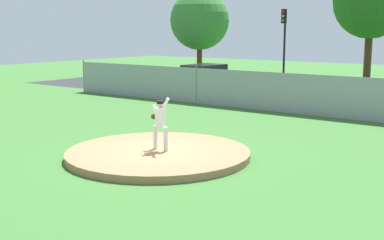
{
  "coord_description": "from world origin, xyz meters",
  "views": [
    {
      "loc": [
        9.79,
        -11.55,
        3.86
      ],
      "look_at": [
        0.25,
        1.4,
        0.98
      ],
      "focal_mm": 47.62,
      "sensor_mm": 36.0,
      "label": 1
    }
  ],
  "objects": [
    {
      "name": "traffic_light_near",
      "position": [
        -5.16,
        18.79,
        3.49
      ],
      "size": [
        0.28,
        0.46,
        5.13
      ],
      "color": "black",
      "rests_on": "ground_plane"
    },
    {
      "name": "pitchers_mound",
      "position": [
        0.0,
        0.0,
        0.11
      ],
      "size": [
        5.62,
        5.62,
        0.22
      ],
      "primitive_type": "cylinder",
      "color": "#99704C",
      "rests_on": "ground_plane"
    },
    {
      "name": "pitcher_youth",
      "position": [
        0.01,
        0.09,
        1.15
      ],
      "size": [
        0.77,
        0.32,
        1.64
      ],
      "color": "silver",
      "rests_on": "pitchers_mound"
    },
    {
      "name": "asphalt_strip",
      "position": [
        0.0,
        14.5,
        0.0
      ],
      "size": [
        44.0,
        7.0,
        0.01
      ],
      "primitive_type": "cube",
      "color": "#2B2B2D",
      "rests_on": "ground_plane"
    },
    {
      "name": "tree_leaning_west",
      "position": [
        -1.19,
        23.47,
        5.67
      ],
      "size": [
        4.97,
        4.97,
        8.18
      ],
      "color": "#4C331E",
      "rests_on": "ground_plane"
    },
    {
      "name": "ground_plane",
      "position": [
        0.0,
        6.0,
        0.0
      ],
      "size": [
        80.0,
        80.0,
        0.0
      ],
      "primitive_type": "plane",
      "color": "#386B2D"
    },
    {
      "name": "tree_bushy_near",
      "position": [
        -13.66,
        21.28,
        4.53
      ],
      "size": [
        4.6,
        4.6,
        6.85
      ],
      "color": "#4C331E",
      "rests_on": "ground_plane"
    },
    {
      "name": "parked_car_silver",
      "position": [
        -8.16,
        14.08,
        0.83
      ],
      "size": [
        2.09,
        4.71,
        1.73
      ],
      "color": "#B7BABF",
      "rests_on": "ground_plane"
    },
    {
      "name": "chainlink_fence",
      "position": [
        0.0,
        10.0,
        0.93
      ],
      "size": [
        29.05,
        0.07,
        1.96
      ],
      "color": "gray",
      "rests_on": "ground_plane"
    },
    {
      "name": "traffic_cone_orange",
      "position": [
        -5.4,
        14.35,
        0.26
      ],
      "size": [
        0.4,
        0.4,
        0.55
      ],
      "color": "orange",
      "rests_on": "asphalt_strip"
    },
    {
      "name": "baseball",
      "position": [
        0.1,
        -0.8,
        0.26
      ],
      "size": [
        0.07,
        0.07,
        0.07
      ],
      "primitive_type": "sphere",
      "color": "white",
      "rests_on": "pitchers_mound"
    }
  ]
}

